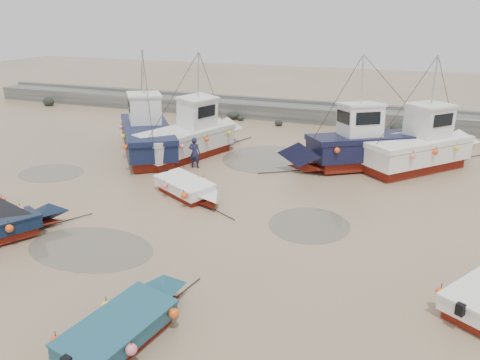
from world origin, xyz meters
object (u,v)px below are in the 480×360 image
(dinghy_5, at_px, (189,187))
(cabin_boat_0, at_px, (146,132))
(dinghy_2, at_px, (126,321))
(cabin_boat_2, at_px, (366,145))
(cabin_boat_1, at_px, (193,134))
(person, at_px, (195,168))
(cabin_boat_3, at_px, (423,145))

(dinghy_5, bearing_deg, cabin_boat_0, -105.33)
(dinghy_2, relative_size, cabin_boat_2, 0.56)
(dinghy_5, height_order, cabin_boat_2, cabin_boat_2)
(cabin_boat_0, bearing_deg, cabin_boat_2, -28.98)
(cabin_boat_1, height_order, cabin_boat_2, same)
(dinghy_2, height_order, person, dinghy_2)
(dinghy_5, relative_size, person, 2.84)
(dinghy_2, distance_m, person, 14.76)
(dinghy_5, bearing_deg, cabin_boat_1, -126.11)
(dinghy_5, xyz_separation_m, cabin_boat_3, (10.26, 8.64, 0.81))
(cabin_boat_0, distance_m, cabin_boat_2, 13.32)
(cabin_boat_0, bearing_deg, dinghy_5, -81.73)
(dinghy_2, xyz_separation_m, cabin_boat_3, (7.29, 18.42, 0.81))
(cabin_boat_2, bearing_deg, person, 78.95)
(dinghy_5, relative_size, cabin_boat_3, 0.64)
(cabin_boat_2, relative_size, cabin_boat_3, 1.24)
(dinghy_5, bearing_deg, person, -128.03)
(cabin_boat_3, bearing_deg, cabin_boat_0, -128.29)
(dinghy_2, height_order, cabin_boat_0, cabin_boat_0)
(dinghy_2, height_order, cabin_boat_2, cabin_boat_2)
(dinghy_2, xyz_separation_m, person, (-4.72, 13.98, -0.56))
(cabin_boat_0, relative_size, cabin_boat_3, 1.20)
(dinghy_5, relative_size, cabin_boat_1, 0.55)
(dinghy_5, bearing_deg, cabin_boat_2, 166.21)
(dinghy_2, relative_size, dinghy_5, 1.09)
(cabin_boat_0, relative_size, cabin_boat_2, 0.97)
(cabin_boat_0, xyz_separation_m, cabin_boat_2, (13.19, 1.85, 0.00))
(cabin_boat_2, distance_m, person, 9.76)
(cabin_boat_2, bearing_deg, dinghy_5, 104.32)
(dinghy_5, distance_m, cabin_boat_0, 8.39)
(dinghy_5, relative_size, cabin_boat_0, 0.54)
(cabin_boat_2, distance_m, cabin_boat_3, 3.13)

